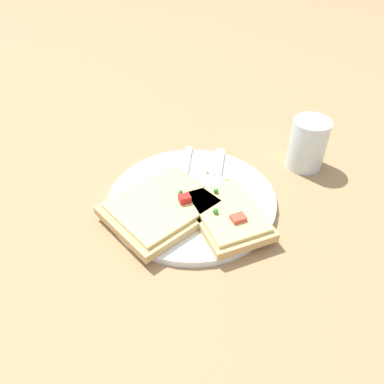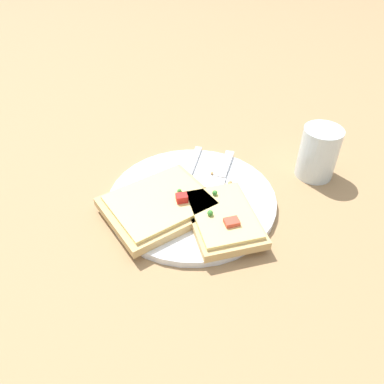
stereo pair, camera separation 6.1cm
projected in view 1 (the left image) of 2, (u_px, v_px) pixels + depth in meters
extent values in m
plane|color=#9E7A51|center=(192.00, 202.00, 0.63)|extent=(4.00, 4.00, 0.00)
cylinder|color=white|center=(192.00, 199.00, 0.63)|extent=(0.28, 0.28, 0.01)
cube|color=silver|center=(185.00, 169.00, 0.68)|extent=(0.08, 0.13, 0.01)
cube|color=silver|center=(178.00, 205.00, 0.60)|extent=(0.05, 0.06, 0.01)
cube|color=silver|center=(168.00, 224.00, 0.57)|extent=(0.02, 0.03, 0.00)
cube|color=silver|center=(173.00, 224.00, 0.57)|extent=(0.02, 0.03, 0.00)
cube|color=silver|center=(177.00, 224.00, 0.57)|extent=(0.02, 0.03, 0.00)
cube|color=silver|center=(182.00, 225.00, 0.57)|extent=(0.02, 0.03, 0.00)
cube|color=silver|center=(219.00, 162.00, 0.69)|extent=(0.05, 0.08, 0.01)
cube|color=silver|center=(212.00, 201.00, 0.61)|extent=(0.07, 0.13, 0.00)
cube|color=tan|center=(162.00, 208.00, 0.59)|extent=(0.17, 0.19, 0.01)
cube|color=#E5CC7A|center=(162.00, 204.00, 0.58)|extent=(0.15, 0.17, 0.01)
sphere|color=#388433|center=(181.00, 192.00, 0.59)|extent=(0.01, 0.01, 0.01)
cube|color=red|center=(185.00, 199.00, 0.58)|extent=(0.02, 0.02, 0.01)
cube|color=tan|center=(227.00, 216.00, 0.58)|extent=(0.17, 0.16, 0.01)
cube|color=#E5CC7A|center=(227.00, 211.00, 0.57)|extent=(0.15, 0.14, 0.01)
sphere|color=#388433|center=(216.00, 191.00, 0.60)|extent=(0.01, 0.01, 0.01)
cube|color=#D14733|center=(238.00, 218.00, 0.55)|extent=(0.03, 0.03, 0.01)
sphere|color=#388433|center=(216.00, 211.00, 0.56)|extent=(0.01, 0.01, 0.01)
sphere|color=tan|center=(227.00, 180.00, 0.65)|extent=(0.01, 0.01, 0.01)
sphere|color=#DEB25D|center=(198.00, 189.00, 0.63)|extent=(0.01, 0.01, 0.01)
sphere|color=tan|center=(207.00, 172.00, 0.67)|extent=(0.01, 0.01, 0.01)
sphere|color=tan|center=(208.00, 208.00, 0.59)|extent=(0.01, 0.01, 0.01)
sphere|color=tan|center=(182.00, 174.00, 0.66)|extent=(0.01, 0.01, 0.01)
cylinder|color=silver|center=(308.00, 144.00, 0.68)|extent=(0.07, 0.07, 0.09)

